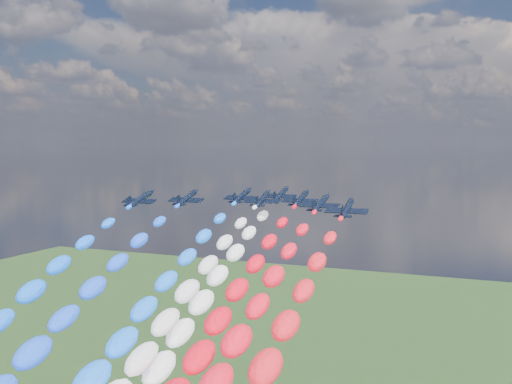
% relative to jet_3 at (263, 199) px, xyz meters
% --- Properties ---
extents(jet_0, '(10.03, 13.22, 6.26)m').
position_rel_jet_3_xyz_m(jet_0, '(-28.26, -12.15, 0.00)').
color(jet_0, black).
extents(jet_1, '(9.26, 12.66, 6.26)m').
position_rel_jet_3_xyz_m(jet_1, '(-18.83, -5.05, 0.00)').
color(jet_1, black).
extents(jet_2, '(9.80, 13.06, 6.26)m').
position_rel_jet_3_xyz_m(jet_2, '(-8.35, 6.00, 0.00)').
color(jet_2, black).
extents(trail_2, '(6.54, 116.28, 59.67)m').
position_rel_jet_3_xyz_m(trail_2, '(-8.35, -53.89, -28.11)').
color(trail_2, '#176AFD').
extents(jet_3, '(9.94, 13.15, 6.26)m').
position_rel_jet_3_xyz_m(jet_3, '(0.00, 0.00, 0.00)').
color(jet_3, black).
extents(jet_4, '(9.60, 12.91, 6.26)m').
position_rel_jet_3_xyz_m(jet_4, '(-0.70, 15.06, 0.00)').
color(jet_4, black).
extents(trail_4, '(6.54, 116.28, 59.67)m').
position_rel_jet_3_xyz_m(trail_4, '(-0.70, -44.83, -28.11)').
color(trail_4, white).
extents(jet_5, '(9.68, 12.97, 6.26)m').
position_rel_jet_3_xyz_m(jet_5, '(8.64, 4.48, 0.00)').
color(jet_5, black).
extents(jet_6, '(10.01, 13.20, 6.26)m').
position_rel_jet_3_xyz_m(jet_6, '(16.74, -5.16, 0.00)').
color(jet_6, black).
extents(jet_7, '(9.67, 12.96, 6.26)m').
position_rel_jet_3_xyz_m(jet_7, '(25.28, -14.18, 0.00)').
color(jet_7, black).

